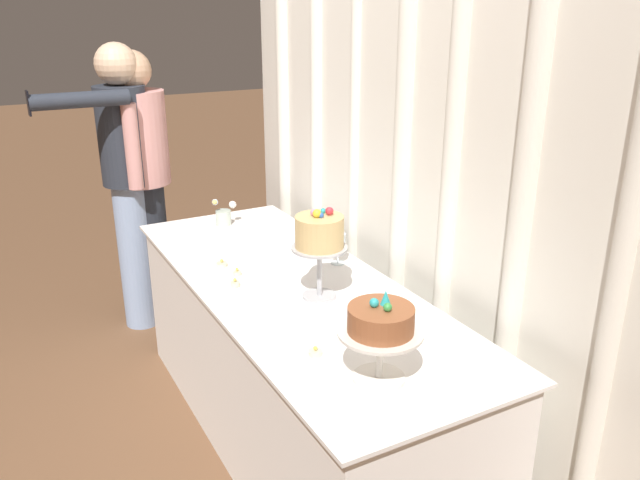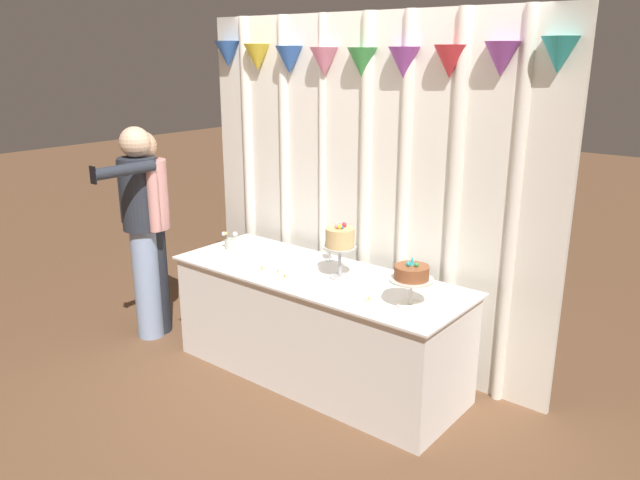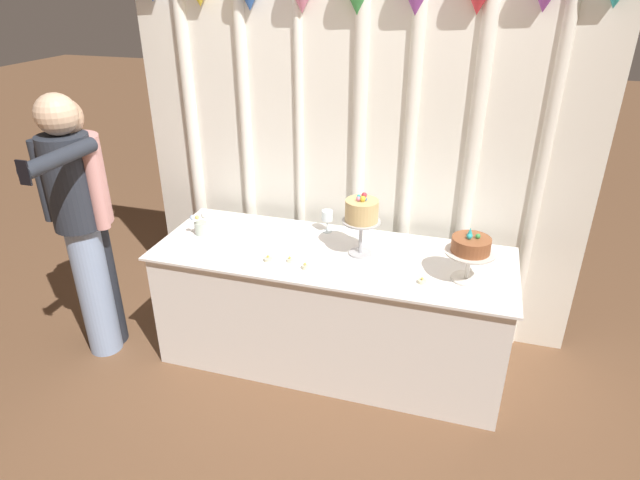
{
  "view_description": "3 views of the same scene",
  "coord_description": "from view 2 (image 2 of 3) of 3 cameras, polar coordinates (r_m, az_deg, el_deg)",
  "views": [
    {
      "loc": [
        2.23,
        -0.99,
        1.9
      ],
      "look_at": [
        0.15,
        0.14,
        1.02
      ],
      "focal_mm": 35.88,
      "sensor_mm": 36.0,
      "label": 1
    },
    {
      "loc": [
        2.51,
        -3.0,
        2.24
      ],
      "look_at": [
        -0.01,
        0.15,
        1.01
      ],
      "focal_mm": 34.8,
      "sensor_mm": 36.0,
      "label": 2
    },
    {
      "loc": [
        0.74,
        -2.64,
        2.28
      ],
      "look_at": [
        -0.08,
        0.11,
        0.85
      ],
      "focal_mm": 30.09,
      "sensor_mm": 36.0,
      "label": 3
    }
  ],
  "objects": [
    {
      "name": "guest_man_dark_suit",
      "position": [
        5.11,
        -15.49,
        1.27
      ],
      "size": [
        0.48,
        0.44,
        1.66
      ],
      "color": "#282D38",
      "rests_on": "ground_plane"
    },
    {
      "name": "guest_girl_blue_dress",
      "position": [
        5.01,
        -16.15,
        1.66
      ],
      "size": [
        0.46,
        0.64,
        1.7
      ],
      "color": "#93ADD6",
      "rests_on": "ground_plane"
    },
    {
      "name": "flower_vase",
      "position": [
        4.81,
        -8.26,
        -0.19
      ],
      "size": [
        0.09,
        0.13,
        0.15
      ],
      "color": "#B2C1B2",
      "rests_on": "cake_table"
    },
    {
      "name": "wine_glass",
      "position": [
        4.49,
        0.91,
        -0.58
      ],
      "size": [
        0.07,
        0.07,
        0.15
      ],
      "color": "silver",
      "rests_on": "cake_table"
    },
    {
      "name": "tealight_far_right",
      "position": [
        3.79,
        4.5,
        -5.57
      ],
      "size": [
        0.05,
        0.05,
        0.03
      ],
      "color": "beige",
      "rests_on": "cake_table"
    },
    {
      "name": "tealight_near_right",
      "position": [
        4.14,
        -3.25,
        -3.51
      ],
      "size": [
        0.04,
        0.04,
        0.04
      ],
      "color": "beige",
      "rests_on": "cake_table"
    },
    {
      "name": "tealight_far_left",
      "position": [
        4.31,
        -5.34,
        -2.74
      ],
      "size": [
        0.05,
        0.05,
        0.04
      ],
      "color": "beige",
      "rests_on": "cake_table"
    },
    {
      "name": "draped_curtain",
      "position": [
        4.5,
        3.99,
        6.19
      ],
      "size": [
        2.94,
        0.21,
        2.5
      ],
      "color": "white",
      "rests_on": "ground_plane"
    },
    {
      "name": "cake_display_nearright",
      "position": [
        3.7,
        8.41,
        -3.3
      ],
      "size": [
        0.27,
        0.27,
        0.3
      ],
      "color": "silver",
      "rests_on": "cake_table"
    },
    {
      "name": "tealight_near_left",
      "position": [
        4.25,
        -3.89,
        -3.01
      ],
      "size": [
        0.04,
        0.04,
        0.03
      ],
      "color": "beige",
      "rests_on": "cake_table"
    },
    {
      "name": "ground_plane",
      "position": [
        4.51,
        -1.05,
        -12.79
      ],
      "size": [
        24.0,
        24.0,
        0.0
      ],
      "primitive_type": "plane",
      "color": "brown"
    },
    {
      "name": "cake_display_nearleft",
      "position": [
        4.1,
        1.85,
        -0.01
      ],
      "size": [
        0.22,
        0.22,
        0.38
      ],
      "color": "#B2B2B7",
      "rests_on": "cake_table"
    },
    {
      "name": "cake_table",
      "position": [
        4.4,
        -0.23,
        -7.87
      ],
      "size": [
        2.15,
        0.78,
        0.78
      ],
      "color": "white",
      "rests_on": "ground_plane"
    }
  ]
}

